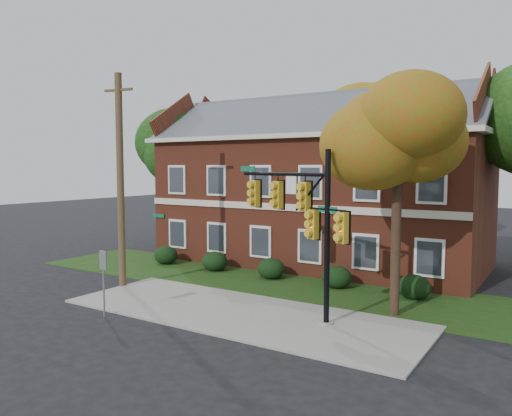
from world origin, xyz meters
The scene contains 15 objects.
ground centered at (0.00, 0.00, 0.00)m, with size 120.00×120.00×0.00m, color black.
sidewalk centered at (0.00, 1.00, 0.04)m, with size 14.00×5.00×0.08m, color gray.
grass_strip centered at (0.00, 6.00, 0.02)m, with size 30.00×6.00×0.04m, color #193811.
apartment_building centered at (-2.00, 11.95, 4.99)m, with size 18.80×8.80×9.74m.
hedge_far_left centered at (-9.00, 6.70, 0.53)m, with size 1.40×1.26×1.05m, color black.
hedge_left centered at (-5.50, 6.70, 0.53)m, with size 1.40×1.26×1.05m, color black.
hedge_center centered at (-2.00, 6.70, 0.53)m, with size 1.40×1.26×1.05m, color black.
hedge_right centered at (1.50, 6.70, 0.53)m, with size 1.40×1.26×1.05m, color black.
hedge_far_right centered at (5.00, 6.70, 0.53)m, with size 1.40×1.26×1.05m, color black.
tree_near_right centered at (5.22, 3.87, 6.67)m, with size 4.50×4.25×8.58m.
tree_left_rear centered at (-11.73, 10.84, 6.68)m, with size 5.40×5.10×8.88m.
tree_far_rear centered at (-0.66, 19.79, 8.84)m, with size 6.84×6.46×11.52m.
traffic_signal centered at (2.30, 1.81, 3.83)m, with size 5.35×1.69×6.18m.
utility_pole centered at (-7.00, 1.63, 4.96)m, with size 1.52×0.37×9.77m.
sign_post centered at (-4.01, -2.00, 1.69)m, with size 0.36×0.07×2.49m.
Camera 1 is at (10.49, -14.23, 5.58)m, focal length 35.00 mm.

